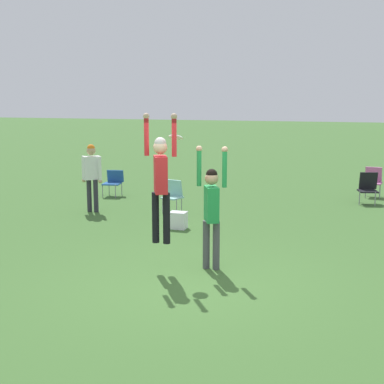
% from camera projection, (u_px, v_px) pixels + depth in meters
% --- Properties ---
extents(ground_plane, '(120.00, 120.00, 0.00)m').
position_uv_depth(ground_plane, '(188.00, 280.00, 8.59)').
color(ground_plane, '#3D662D').
extents(person_jumping, '(0.59, 0.48, 2.16)m').
position_uv_depth(person_jumping, '(161.00, 175.00, 8.79)').
color(person_jumping, black).
rests_on(person_jumping, ground_plane).
extents(person_defending, '(0.55, 0.44, 2.11)m').
position_uv_depth(person_defending, '(211.00, 205.00, 8.99)').
color(person_defending, '#4C4C51').
rests_on(person_defending, ground_plane).
extents(frisbee, '(0.24, 0.23, 0.10)m').
position_uv_depth(frisbee, '(176.00, 137.00, 8.95)').
color(frisbee, white).
extents(camping_chair_0, '(0.58, 0.62, 0.76)m').
position_uv_depth(camping_chair_0, '(113.00, 181.00, 15.93)').
color(camping_chair_0, gray).
rests_on(camping_chair_0, ground_plane).
extents(camping_chair_1, '(0.60, 0.64, 0.87)m').
position_uv_depth(camping_chair_1, '(368.00, 186.00, 14.77)').
color(camping_chair_1, gray).
rests_on(camping_chair_1, ground_plane).
extents(camping_chair_2, '(0.55, 0.60, 0.82)m').
position_uv_depth(camping_chair_2, '(173.00, 194.00, 13.69)').
color(camping_chair_2, gray).
rests_on(camping_chair_2, ground_plane).
extents(camping_chair_3, '(0.53, 0.57, 0.88)m').
position_uv_depth(camping_chair_3, '(373.00, 179.00, 15.81)').
color(camping_chair_3, gray).
rests_on(camping_chair_3, ground_plane).
extents(person_spectator_near, '(0.58, 0.44, 1.74)m').
position_uv_depth(person_spectator_near, '(92.00, 171.00, 13.60)').
color(person_spectator_near, '#2D2D38').
rests_on(person_spectator_near, ground_plane).
extents(cooler_box, '(0.38, 0.29, 0.38)m').
position_uv_depth(cooler_box, '(178.00, 220.00, 11.98)').
color(cooler_box, white).
rests_on(cooler_box, ground_plane).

